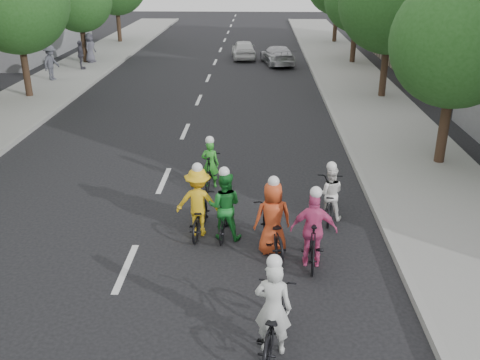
# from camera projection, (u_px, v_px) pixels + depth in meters

# --- Properties ---
(ground) EXTENTS (120.00, 120.00, 0.00)m
(ground) POSITION_uv_depth(u_px,v_px,m) (126.00, 268.00, 11.76)
(ground) COLOR black
(ground) RESTS_ON ground
(curb_left) EXTENTS (0.18, 80.00, 0.18)m
(curb_left) POSITION_uv_depth(u_px,v_px,m) (33.00, 128.00, 21.14)
(curb_left) COLOR #999993
(curb_left) RESTS_ON ground
(sidewalk_right) EXTENTS (4.00, 80.00, 0.15)m
(sidewalk_right) POSITION_uv_depth(u_px,v_px,m) (391.00, 132.00, 20.68)
(sidewalk_right) COLOR gray
(sidewalk_right) RESTS_ON ground
(curb_right) EXTENTS (0.18, 80.00, 0.18)m
(curb_right) POSITION_uv_depth(u_px,v_px,m) (340.00, 131.00, 20.74)
(curb_right) COLOR #999993
(curb_right) RESTS_ON ground
(tree_l_3) EXTENTS (4.80, 4.80, 6.93)m
(tree_l_3) POSITION_uv_depth(u_px,v_px,m) (15.00, 0.00, 24.12)
(tree_l_3) COLOR black
(tree_l_3) RESTS_ON ground
(tree_r_0) EXTENTS (4.00, 4.00, 5.97)m
(tree_r_0) POSITION_uv_depth(u_px,v_px,m) (457.00, 42.00, 16.02)
(tree_r_0) COLOR black
(tree_r_0) RESTS_ON ground
(tree_r_1) EXTENTS (4.80, 4.80, 6.93)m
(tree_r_1) POSITION_uv_depth(u_px,v_px,m) (391.00, 0.00, 24.11)
(tree_r_1) COLOR black
(tree_r_1) RESTS_ON ground
(cyclist_0) EXTENTS (1.01, 2.03, 1.90)m
(cyclist_0) POSITION_uv_depth(u_px,v_px,m) (273.00, 318.00, 9.16)
(cyclist_0) COLOR black
(cyclist_0) RESTS_ON ground
(cyclist_1) EXTENTS (1.16, 1.80, 1.88)m
(cyclist_1) POSITION_uv_depth(u_px,v_px,m) (199.00, 208.00, 13.00)
(cyclist_1) COLOR black
(cyclist_1) RESTS_ON ground
(cyclist_2) EXTENTS (1.07, 2.05, 1.89)m
(cyclist_2) POSITION_uv_depth(u_px,v_px,m) (272.00, 225.00, 12.24)
(cyclist_2) COLOR black
(cyclist_2) RESTS_ON ground
(cyclist_3) EXTENTS (0.90, 1.96, 1.59)m
(cyclist_3) POSITION_uv_depth(u_px,v_px,m) (329.00, 197.00, 13.85)
(cyclist_3) COLOR black
(cyclist_3) RESTS_ON ground
(cyclist_4) EXTENTS (1.05, 1.83, 1.89)m
(cyclist_4) POSITION_uv_depth(u_px,v_px,m) (313.00, 236.00, 11.69)
(cyclist_4) COLOR black
(cyclist_4) RESTS_ON ground
(cyclist_5) EXTENTS (0.89, 1.60, 1.85)m
(cyclist_5) POSITION_uv_depth(u_px,v_px,m) (225.00, 211.00, 12.82)
(cyclist_5) COLOR black
(cyclist_5) RESTS_ON ground
(cyclist_6) EXTENTS (0.61, 1.65, 1.57)m
(cyclist_6) POSITION_uv_depth(u_px,v_px,m) (211.00, 168.00, 15.82)
(cyclist_6) COLOR black
(cyclist_6) RESTS_ON ground
(follow_car_lead) EXTENTS (2.39, 4.29, 1.17)m
(follow_car_lead) POSITION_uv_depth(u_px,v_px,m) (277.00, 55.00, 33.82)
(follow_car_lead) COLOR #B2B3B7
(follow_car_lead) RESTS_ON ground
(follow_car_trail) EXTENTS (1.81, 3.79, 1.25)m
(follow_car_trail) POSITION_uv_depth(u_px,v_px,m) (244.00, 49.00, 35.74)
(follow_car_trail) COLOR white
(follow_car_trail) RESTS_ON ground
(spectator_0) EXTENTS (0.96, 1.33, 1.85)m
(spectator_0) POSITION_uv_depth(u_px,v_px,m) (51.00, 63.00, 28.74)
(spectator_0) COLOR #50515D
(spectator_0) RESTS_ON sidewalk_left
(spectator_1) EXTENTS (0.72, 1.06, 1.67)m
(spectator_1) POSITION_uv_depth(u_px,v_px,m) (81.00, 55.00, 31.57)
(spectator_1) COLOR #4A4854
(spectator_1) RESTS_ON sidewalk_left
(spectator_2) EXTENTS (0.78, 1.00, 1.81)m
(spectator_2) POSITION_uv_depth(u_px,v_px,m) (90.00, 48.00, 33.62)
(spectator_2) COLOR #535260
(spectator_2) RESTS_ON sidewalk_left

